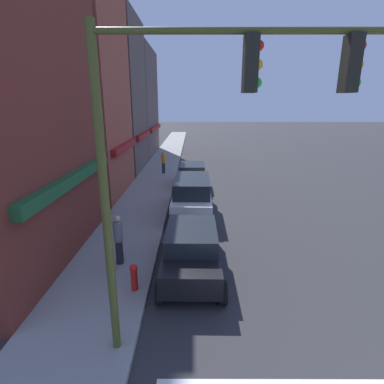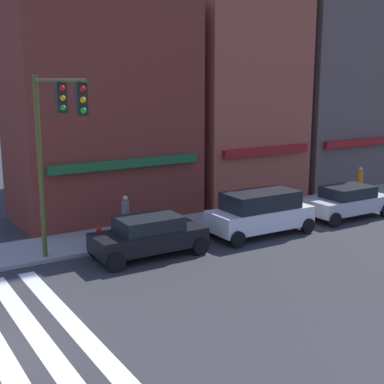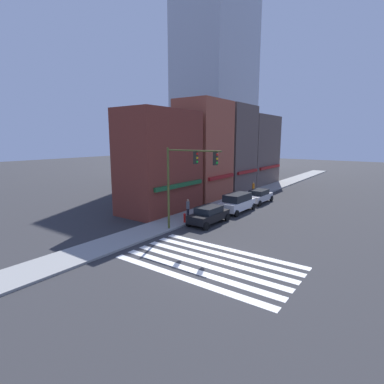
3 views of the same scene
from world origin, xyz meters
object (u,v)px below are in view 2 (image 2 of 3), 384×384
Objects in this scene: sedan_black at (149,235)px; suv_white at (260,212)px; traffic_signal at (53,133)px; pedestrian_orange_vest at (360,182)px; fire_hydrant at (99,236)px; sedan_silver at (347,201)px; pedestrian_grey_coat at (126,215)px.

sedan_black is 0.93× the size of suv_white.
traffic_signal reaches higher than pedestrian_orange_vest.
traffic_signal is at bearing -178.26° from sedan_black.
traffic_signal is 5.44m from sedan_black.
pedestrian_orange_vest is 2.10× the size of fire_hydrant.
sedan_black and sedan_silver have the same top height.
sedan_black is at bearing -51.26° from fire_hydrant.
pedestrian_grey_coat is at bearing 48.09° from pedestrian_orange_vest.
suv_white is 5.86m from pedestrian_grey_coat.
suv_white is 5.52m from sedan_silver.
sedan_silver is (5.52, -0.00, -0.19)m from suv_white.
pedestrian_orange_vest reaches higher than sedan_black.
sedan_silver is at bearing 101.10° from pedestrian_grey_coat.
pedestrian_grey_coat reaches higher than sedan_black.
sedan_black is 5.25× the size of fire_hydrant.
pedestrian_grey_coat is at bearing 167.34° from sedan_silver.
pedestrian_orange_vest is at bearing 9.85° from sedan_black.
sedan_silver is 2.49× the size of pedestrian_orange_vest.
pedestrian_grey_coat is (0.20, 2.51, 0.23)m from sedan_black.
traffic_signal is 1.56× the size of sedan_silver.
sedan_silver is 12.51m from fire_hydrant.
sedan_silver is at bearing 82.00° from pedestrian_orange_vest.
pedestrian_grey_coat is at bearing 27.19° from fire_hydrant.
pedestrian_orange_vest reaches higher than fire_hydrant.
fire_hydrant is at bearing 167.08° from suv_white.
pedestrian_orange_vest is 14.38m from pedestrian_grey_coat.
traffic_signal is 3.89× the size of pedestrian_grey_coat.
sedan_black is 11.02m from sedan_silver.
sedan_silver is (14.57, 0.06, -4.13)m from traffic_signal.
traffic_signal is 1.46× the size of suv_white.
suv_white is (9.05, 0.06, -3.94)m from traffic_signal.
sedan_silver is 5.24× the size of fire_hydrant.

